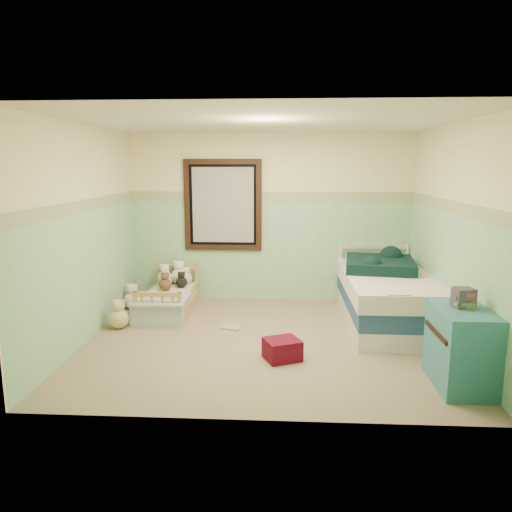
# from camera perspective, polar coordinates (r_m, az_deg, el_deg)

# --- Properties ---
(floor) EXTENTS (4.20, 3.60, 0.02)m
(floor) POSITION_cam_1_polar(r_m,az_deg,el_deg) (5.74, 1.08, -10.12)
(floor) COLOR brown
(floor) RESTS_ON ground
(ceiling) EXTENTS (4.20, 3.60, 0.02)m
(ceiling) POSITION_cam_1_polar(r_m,az_deg,el_deg) (5.38, 1.18, 15.82)
(ceiling) COLOR beige
(ceiling) RESTS_ON wall_back
(wall_back) EXTENTS (4.20, 0.04, 2.50)m
(wall_back) POSITION_cam_1_polar(r_m,az_deg,el_deg) (7.20, 1.65, 4.49)
(wall_back) COLOR beige
(wall_back) RESTS_ON floor
(wall_front) EXTENTS (4.20, 0.04, 2.50)m
(wall_front) POSITION_cam_1_polar(r_m,az_deg,el_deg) (3.65, 0.11, -1.64)
(wall_front) COLOR beige
(wall_front) RESTS_ON floor
(wall_left) EXTENTS (0.04, 3.60, 2.50)m
(wall_left) POSITION_cam_1_polar(r_m,az_deg,el_deg) (5.88, -19.80, 2.45)
(wall_left) COLOR beige
(wall_left) RESTS_ON floor
(wall_right) EXTENTS (0.04, 3.60, 2.50)m
(wall_right) POSITION_cam_1_polar(r_m,az_deg,el_deg) (5.74, 22.58, 2.08)
(wall_right) COLOR beige
(wall_right) RESTS_ON floor
(wainscot_mint) EXTENTS (4.20, 0.01, 1.50)m
(wainscot_mint) POSITION_cam_1_polar(r_m,az_deg,el_deg) (7.26, 1.62, 0.55)
(wainscot_mint) COLOR #79BA7F
(wainscot_mint) RESTS_ON floor
(border_strip) EXTENTS (4.20, 0.01, 0.15)m
(border_strip) POSITION_cam_1_polar(r_m,az_deg,el_deg) (7.16, 1.66, 7.06)
(border_strip) COLOR #507551
(border_strip) RESTS_ON wall_back
(window_frame) EXTENTS (1.16, 0.06, 1.36)m
(window_frame) POSITION_cam_1_polar(r_m,az_deg,el_deg) (7.20, -3.96, 6.06)
(window_frame) COLOR black
(window_frame) RESTS_ON wall_back
(window_blinds) EXTENTS (0.92, 0.01, 1.12)m
(window_blinds) POSITION_cam_1_polar(r_m,az_deg,el_deg) (7.21, -3.95, 6.07)
(window_blinds) COLOR #B4B4AD
(window_blinds) RESTS_ON window_frame
(toddler_bed_frame) EXTENTS (0.63, 1.27, 0.16)m
(toddler_bed_frame) POSITION_cam_1_polar(r_m,az_deg,el_deg) (6.88, -10.33, -5.92)
(toddler_bed_frame) COLOR #A06C48
(toddler_bed_frame) RESTS_ON floor
(toddler_mattress) EXTENTS (0.58, 1.21, 0.12)m
(toddler_mattress) POSITION_cam_1_polar(r_m,az_deg,el_deg) (6.85, -10.37, -4.78)
(toddler_mattress) COLOR silver
(toddler_mattress) RESTS_ON toddler_bed_frame
(patchwork_quilt) EXTENTS (0.69, 0.63, 0.03)m
(patchwork_quilt) POSITION_cam_1_polar(r_m,az_deg,el_deg) (6.46, -11.21, -5.06)
(patchwork_quilt) COLOR #7A9AD8
(patchwork_quilt) RESTS_ON toddler_mattress
(plush_bed_brown) EXTENTS (0.20, 0.20, 0.20)m
(plush_bed_brown) POSITION_cam_1_polar(r_m,az_deg,el_deg) (7.31, -10.65, -2.51)
(plush_bed_brown) COLOR brown
(plush_bed_brown) RESTS_ON toddler_mattress
(plush_bed_white) EXTENTS (0.24, 0.24, 0.24)m
(plush_bed_white) POSITION_cam_1_polar(r_m,az_deg,el_deg) (7.26, -9.12, -2.38)
(plush_bed_white) COLOR white
(plush_bed_white) RESTS_ON toddler_mattress
(plush_bed_tan) EXTENTS (0.18, 0.18, 0.18)m
(plush_bed_tan) POSITION_cam_1_polar(r_m,az_deg,el_deg) (7.09, -10.68, -3.00)
(plush_bed_tan) COLOR #D8BE80
(plush_bed_tan) RESTS_ON toddler_mattress
(plush_bed_dark) EXTENTS (0.16, 0.16, 0.16)m
(plush_bed_dark) POSITION_cam_1_polar(r_m,az_deg,el_deg) (7.05, -8.85, -3.10)
(plush_bed_dark) COLOR black
(plush_bed_dark) RESTS_ON toddler_mattress
(plush_floor_cream) EXTENTS (0.25, 0.25, 0.25)m
(plush_floor_cream) POSITION_cam_1_polar(r_m,az_deg,el_deg) (7.13, -14.48, -5.14)
(plush_floor_cream) COLOR silver
(plush_floor_cream) RESTS_ON floor
(plush_floor_tan) EXTENTS (0.25, 0.25, 0.25)m
(plush_floor_tan) POSITION_cam_1_polar(r_m,az_deg,el_deg) (6.35, -16.03, -7.17)
(plush_floor_tan) COLOR #D8BE80
(plush_floor_tan) RESTS_ON floor
(twin_bed_frame) EXTENTS (1.03, 2.06, 0.22)m
(twin_bed_frame) POSITION_cam_1_polar(r_m,az_deg,el_deg) (6.50, 15.21, -6.86)
(twin_bed_frame) COLOR silver
(twin_bed_frame) RESTS_ON floor
(twin_boxspring) EXTENTS (1.03, 2.06, 0.22)m
(twin_boxspring) POSITION_cam_1_polar(r_m,az_deg,el_deg) (6.44, 15.30, -4.99)
(twin_boxspring) COLOR navy
(twin_boxspring) RESTS_ON twin_bed_frame
(twin_mattress) EXTENTS (1.07, 2.10, 0.22)m
(twin_mattress) POSITION_cam_1_polar(r_m,az_deg,el_deg) (6.38, 15.40, -3.09)
(twin_mattress) COLOR silver
(twin_mattress) RESTS_ON twin_boxspring
(teal_blanket) EXTENTS (1.00, 1.04, 0.14)m
(teal_blanket) POSITION_cam_1_polar(r_m,az_deg,el_deg) (6.62, 14.52, -0.96)
(teal_blanket) COLOR black
(teal_blanket) RESTS_ON twin_mattress
(dresser) EXTENTS (0.47, 0.75, 0.75)m
(dresser) POSITION_cam_1_polar(r_m,az_deg,el_deg) (4.89, 23.26, -10.01)
(dresser) COLOR #2B6C78
(dresser) RESTS_ON floor
(book_stack) EXTENTS (0.21, 0.18, 0.18)m
(book_stack) POSITION_cam_1_polar(r_m,az_deg,el_deg) (4.79, 23.48, -4.60)
(book_stack) COLOR #523239
(book_stack) RESTS_ON dresser
(red_pillow) EXTENTS (0.45, 0.43, 0.22)m
(red_pillow) POSITION_cam_1_polar(r_m,az_deg,el_deg) (5.18, 3.14, -11.04)
(red_pillow) COLOR maroon
(red_pillow) RESTS_ON floor
(floor_book) EXTENTS (0.29, 0.26, 0.02)m
(floor_book) POSITION_cam_1_polar(r_m,az_deg,el_deg) (6.16, -2.91, -8.45)
(floor_book) COLOR gold
(floor_book) RESTS_ON floor
(extra_plush_0) EXTENTS (0.22, 0.22, 0.22)m
(extra_plush_0) POSITION_cam_1_polar(r_m,az_deg,el_deg) (7.23, -10.79, -2.59)
(extra_plush_0) COLOR white
(extra_plush_0) RESTS_ON toddler_mattress
(extra_plush_1) EXTENTS (0.18, 0.18, 0.18)m
(extra_plush_1) POSITION_cam_1_polar(r_m,az_deg,el_deg) (7.26, -8.32, -2.63)
(extra_plush_1) COLOR silver
(extra_plush_1) RESTS_ON toddler_mattress
(extra_plush_2) EXTENTS (0.18, 0.18, 0.18)m
(extra_plush_2) POSITION_cam_1_polar(r_m,az_deg,el_deg) (6.91, -10.75, -3.36)
(extra_plush_2) COLOR brown
(extra_plush_2) RESTS_ON toddler_mattress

